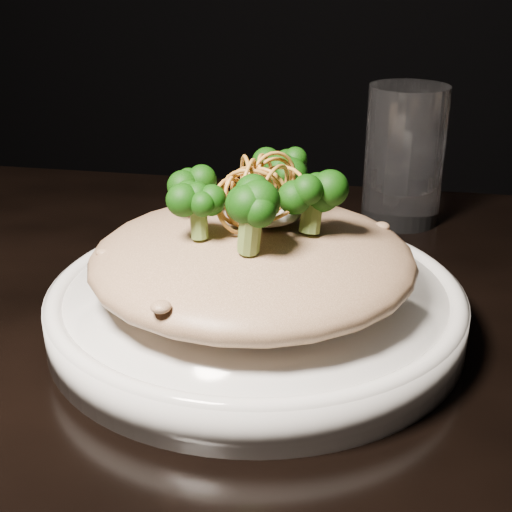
# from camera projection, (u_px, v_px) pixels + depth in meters

# --- Properties ---
(table) EXTENTS (1.10, 0.80, 0.75)m
(table) POSITION_uv_depth(u_px,v_px,m) (310.00, 485.00, 0.48)
(table) COLOR black
(table) RESTS_ON ground
(plate) EXTENTS (0.29, 0.29, 0.03)m
(plate) POSITION_uv_depth(u_px,v_px,m) (256.00, 307.00, 0.51)
(plate) COLOR silver
(plate) RESTS_ON table
(risotto) EXTENTS (0.22, 0.22, 0.05)m
(risotto) POSITION_uv_depth(u_px,v_px,m) (253.00, 259.00, 0.49)
(risotto) COLOR brown
(risotto) RESTS_ON plate
(broccoli) EXTENTS (0.14, 0.14, 0.05)m
(broccoli) POSITION_uv_depth(u_px,v_px,m) (249.00, 187.00, 0.47)
(broccoli) COLOR black
(broccoli) RESTS_ON risotto
(cheese) EXTENTS (0.05, 0.05, 0.01)m
(cheese) POSITION_uv_depth(u_px,v_px,m) (264.00, 210.00, 0.48)
(cheese) COLOR white
(cheese) RESTS_ON risotto
(shallots) EXTENTS (0.06, 0.06, 0.04)m
(shallots) POSITION_uv_depth(u_px,v_px,m) (260.00, 175.00, 0.46)
(shallots) COLOR brown
(shallots) RESTS_ON cheese
(drinking_glass) EXTENTS (0.08, 0.08, 0.13)m
(drinking_glass) POSITION_uv_depth(u_px,v_px,m) (404.00, 155.00, 0.68)
(drinking_glass) COLOR silver
(drinking_glass) RESTS_ON table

